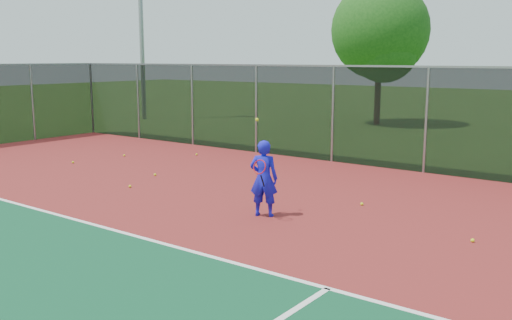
{
  "coord_description": "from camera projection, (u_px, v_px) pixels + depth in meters",
  "views": [
    {
      "loc": [
        5.75,
        -3.72,
        3.25
      ],
      "look_at": [
        -0.77,
        5.0,
        1.3
      ],
      "focal_mm": 40.0,
      "sensor_mm": 36.0,
      "label": 1
    }
  ],
  "objects": [
    {
      "name": "court_apron",
      "position": [
        177.0,
        279.0,
        8.47
      ],
      "size": [
        30.0,
        20.0,
        0.02
      ],
      "primitive_type": "cube",
      "color": "maroon",
      "rests_on": "ground"
    },
    {
      "name": "fence_back",
      "position": [
        426.0,
        119.0,
        16.08
      ],
      "size": [
        30.0,
        0.06,
        3.03
      ],
      "color": "black",
      "rests_on": "court_apron"
    },
    {
      "name": "tennis_player",
      "position": [
        264.0,
        178.0,
        11.7
      ],
      "size": [
        0.68,
        0.7,
        2.02
      ],
      "color": "#1617D5",
      "rests_on": "court_apron"
    },
    {
      "name": "practice_ball_1",
      "position": [
        130.0,
        186.0,
        14.42
      ],
      "size": [
        0.07,
        0.07,
        0.07
      ],
      "primitive_type": "sphere",
      "color": "yellow",
      "rests_on": "court_apron"
    },
    {
      "name": "practice_ball_2",
      "position": [
        362.0,
        204.0,
        12.67
      ],
      "size": [
        0.07,
        0.07,
        0.07
      ],
      "primitive_type": "sphere",
      "color": "yellow",
      "rests_on": "court_apron"
    },
    {
      "name": "practice_ball_3",
      "position": [
        155.0,
        175.0,
        15.86
      ],
      "size": [
        0.07,
        0.07,
        0.07
      ],
      "primitive_type": "sphere",
      "color": "yellow",
      "rests_on": "court_apron"
    },
    {
      "name": "practice_ball_4",
      "position": [
        73.0,
        162.0,
        17.75
      ],
      "size": [
        0.07,
        0.07,
        0.07
      ],
      "primitive_type": "sphere",
      "color": "yellow",
      "rests_on": "court_apron"
    },
    {
      "name": "practice_ball_5",
      "position": [
        124.0,
        155.0,
        19.02
      ],
      "size": [
        0.07,
        0.07,
        0.07
      ],
      "primitive_type": "sphere",
      "color": "yellow",
      "rests_on": "court_apron"
    },
    {
      "name": "practice_ball_6",
      "position": [
        473.0,
        240.0,
        10.13
      ],
      "size": [
        0.07,
        0.07,
        0.07
      ],
      "primitive_type": "sphere",
      "color": "yellow",
      "rests_on": "court_apron"
    },
    {
      "name": "practice_ball_8",
      "position": [
        197.0,
        154.0,
        19.21
      ],
      "size": [
        0.07,
        0.07,
        0.07
      ],
      "primitive_type": "sphere",
      "color": "yellow",
      "rests_on": "court_apron"
    },
    {
      "name": "tree_back_left",
      "position": [
        381.0,
        35.0,
        27.54
      ],
      "size": [
        4.74,
        4.74,
        6.96
      ],
      "color": "#3A2415",
      "rests_on": "ground"
    }
  ]
}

